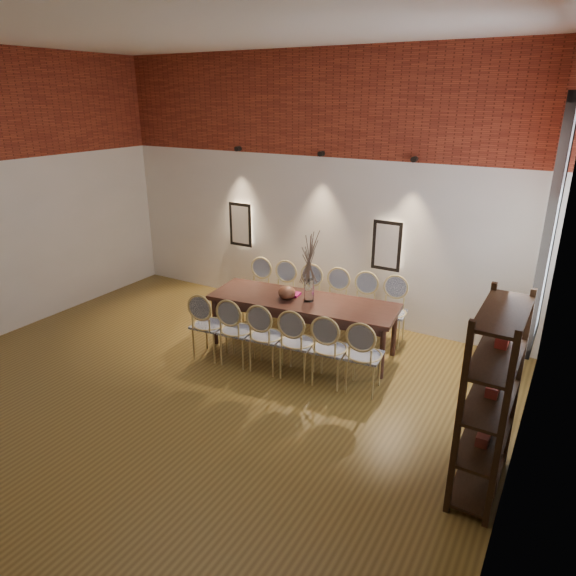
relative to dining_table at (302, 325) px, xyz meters
The scene contains 32 objects.
floor 2.27m from the dining_table, 105.49° to the right, with size 7.00×7.00×0.02m, color brown.
ceiling 4.27m from the dining_table, 105.49° to the right, with size 7.00×7.00×0.02m, color silver.
wall_back 2.22m from the dining_table, 113.28° to the left, with size 7.00×0.10×4.00m, color silver.
wall_right 4.00m from the dining_table, 36.18° to the right, with size 0.10×7.00×4.00m, color silver.
brick_band_back 3.22m from the dining_table, 114.37° to the left, with size 7.00×0.02×1.50m, color maroon.
brick_band_right 4.61m from the dining_table, 36.84° to the right, with size 0.02×7.00×1.50m, color maroon.
niche_left 2.48m from the dining_table, 145.78° to the left, with size 0.36×0.06×0.66m, color #FFEAC6.
niche_right 1.74m from the dining_table, 61.48° to the left, with size 0.36×0.06×0.66m, color #FFEAC6.
spot_fixture_left 3.15m from the dining_table, 146.41° to the left, with size 0.08×0.08×0.10m, color black.
spot_fixture_mid 2.55m from the dining_table, 107.53° to the left, with size 0.08×0.08×0.10m, color black.
spot_fixture_right 2.71m from the dining_table, 51.54° to the left, with size 0.08×0.08×0.10m, color black.
window_glass 3.37m from the dining_table, ahead, with size 0.02×0.78×2.38m, color silver.
window_frame 3.35m from the dining_table, ahead, with size 0.08×0.90×2.50m, color black.
window_mullion 3.35m from the dining_table, ahead, with size 0.06×0.06×2.40m, color black.
dining_table is the anchor object (origin of this frame).
chair_near_a 1.28m from the dining_table, 140.70° to the right, with size 0.44×0.44×0.94m, color tan, non-canonical shape.
chair_near_b 0.95m from the dining_table, 126.44° to the right, with size 0.44×0.44×0.94m, color tan, non-canonical shape.
chair_near_c 0.73m from the dining_table, 100.77° to the right, with size 0.44×0.44×0.94m, color tan, non-canonical shape.
chair_near_d 0.73m from the dining_table, 66.40° to the right, with size 0.44×0.44×0.94m, color tan, non-canonical shape.
chair_near_e 0.95m from the dining_table, 40.72° to the right, with size 0.44×0.44×0.94m, color tan, non-canonical shape.
chair_near_f 1.28m from the dining_table, 26.47° to the right, with size 0.44×0.44×0.94m, color tan, non-canonical shape.
chair_far_a 1.28m from the dining_table, 153.53° to the left, with size 0.44×0.44×0.94m, color tan, non-canonical shape.
chair_far_b 0.95m from the dining_table, 139.28° to the left, with size 0.44×0.44×0.94m, color tan, non-canonical shape.
chair_far_c 0.73m from the dining_table, 113.60° to the left, with size 0.44×0.44×0.94m, color tan, non-canonical shape.
chair_far_d 0.73m from the dining_table, 79.23° to the left, with size 0.44×0.44×0.94m, color tan, non-canonical shape.
chair_far_e 0.95m from the dining_table, 53.56° to the left, with size 0.44×0.44×0.94m, color tan, non-canonical shape.
chair_far_f 1.28m from the dining_table, 39.30° to the left, with size 0.44×0.44×0.94m, color tan, non-canonical shape.
vase 0.53m from the dining_table, ahead, with size 0.14×0.14×0.30m, color silver.
dried_branches 0.98m from the dining_table, ahead, with size 0.50×0.50×0.70m, color brown, non-canonical shape.
bowl 0.51m from the dining_table, 160.50° to the right, with size 0.24×0.24×0.18m, color brown.
book 0.46m from the dining_table, 162.71° to the left, with size 0.26×0.18×0.03m, color #980F52.
shelving_rack 3.14m from the dining_table, 30.04° to the right, with size 0.38×1.00×1.80m, color black, non-canonical shape.
Camera 1 is at (3.68, -3.54, 3.36)m, focal length 32.00 mm.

